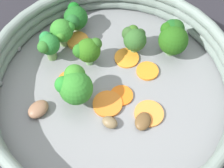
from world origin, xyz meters
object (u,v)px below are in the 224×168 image
object	(u,v)px
skillet	(112,92)
broccoli_floret_3	(48,44)
carrot_slice_5	(78,41)
mushroom_piece_2	(110,122)
carrot_slice_6	(108,104)
mushroom_piece_1	(38,109)
broccoli_floret_2	(88,50)
broccoli_floret_5	(62,31)
carrot_slice_4	(123,93)
broccoli_floret_6	(134,38)
broccoli_floret_4	(75,85)
broccoli_floret_0	(75,18)
carrot_slice_1	(127,58)
carrot_slice_0	(70,81)
carrot_slice_2	(147,71)
carrot_slice_3	(149,114)
broccoli_floret_1	(173,36)
mushroom_piece_0	(143,121)

from	to	relation	value
skillet	broccoli_floret_3	size ratio (longest dim) A/B	7.30
carrot_slice_5	mushroom_piece_2	size ratio (longest dim) A/B	1.59
carrot_slice_6	mushroom_piece_1	size ratio (longest dim) A/B	1.33
broccoli_floret_2	broccoli_floret_3	world-z (taller)	same
broccoli_floret_3	broccoli_floret_5	xyz separation A→B (m)	(-0.03, -0.00, -0.00)
carrot_slice_4	broccoli_floret_6	world-z (taller)	broccoli_floret_6
broccoli_floret_4	mushroom_piece_1	xyz separation A→B (m)	(0.05, -0.03, -0.03)
broccoli_floret_0	carrot_slice_5	bearing A→B (deg)	44.34
carrot_slice_6	mushroom_piece_1	world-z (taller)	mushroom_piece_1
carrot_slice_1	mushroom_piece_1	distance (m)	0.15
carrot_slice_1	carrot_slice_6	distance (m)	0.08
carrot_slice_0	broccoli_floret_5	world-z (taller)	broccoli_floret_5
carrot_slice_0	broccoli_floret_2	distance (m)	0.05
broccoli_floret_3	mushroom_piece_2	size ratio (longest dim) A/B	2.11
carrot_slice_1	broccoli_floret_3	xyz separation A→B (m)	(0.07, -0.09, 0.03)
carrot_slice_6	broccoli_floret_0	bearing A→B (deg)	-122.26
carrot_slice_2	mushroom_piece_1	xyz separation A→B (m)	(0.14, -0.08, 0.00)
broccoli_floret_2	broccoli_floret_5	xyz separation A→B (m)	(-0.00, -0.05, 0.00)
broccoli_floret_3	carrot_slice_4	bearing A→B (deg)	96.38
carrot_slice_2	broccoli_floret_2	distance (m)	0.09
broccoli_floret_3	broccoli_floret_4	world-z (taller)	broccoli_floret_4
carrot_slice_4	broccoli_floret_5	distance (m)	0.13
carrot_slice_0	carrot_slice_4	world-z (taller)	carrot_slice_0
broccoli_floret_2	broccoli_floret_3	bearing A→B (deg)	-62.56
carrot_slice_4	broccoli_floret_5	size ratio (longest dim) A/B	0.68
carrot_slice_1	mushroom_piece_2	bearing A→B (deg)	24.82
carrot_slice_2	broccoli_floret_6	distance (m)	0.05
carrot_slice_4	carrot_slice_5	distance (m)	0.12
carrot_slice_6	broccoli_floret_5	distance (m)	0.13
carrot_slice_0	carrot_slice_4	distance (m)	0.08
carrot_slice_3	broccoli_floret_1	world-z (taller)	broccoli_floret_1
carrot_slice_6	broccoli_floret_6	xyz separation A→B (m)	(-0.10, -0.03, 0.02)
carrot_slice_5	mushroom_piece_1	bearing A→B (deg)	17.37
broccoli_floret_2	broccoli_floret_6	bearing A→B (deg)	147.60
carrot_slice_4	carrot_slice_2	bearing A→B (deg)	174.07
carrot_slice_5	mushroom_piece_2	distance (m)	0.15
carrot_slice_3	broccoli_floret_0	bearing A→B (deg)	-107.59
carrot_slice_0	carrot_slice_1	bearing A→B (deg)	154.43
broccoli_floret_2	carrot_slice_2	bearing A→B (deg)	116.38
carrot_slice_1	broccoli_floret_2	size ratio (longest dim) A/B	0.80
carrot_slice_3	broccoli_floret_5	world-z (taller)	broccoli_floret_5
carrot_slice_3	carrot_slice_1	bearing A→B (deg)	-126.14
broccoli_floret_2	broccoli_floret_4	xyz separation A→B (m)	(0.06, 0.03, 0.01)
skillet	mushroom_piece_0	bearing A→B (deg)	75.89
carrot_slice_0	broccoli_floret_0	world-z (taller)	broccoli_floret_0
carrot_slice_0	carrot_slice_4	bearing A→B (deg)	112.83
mushroom_piece_0	skillet	bearing A→B (deg)	-104.11
carrot_slice_3	carrot_slice_2	bearing A→B (deg)	-144.36
broccoli_floret_5	mushroom_piece_2	xyz separation A→B (m)	(0.06, 0.14, -0.02)
carrot_slice_3	broccoli_floret_2	bearing A→B (deg)	-98.51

